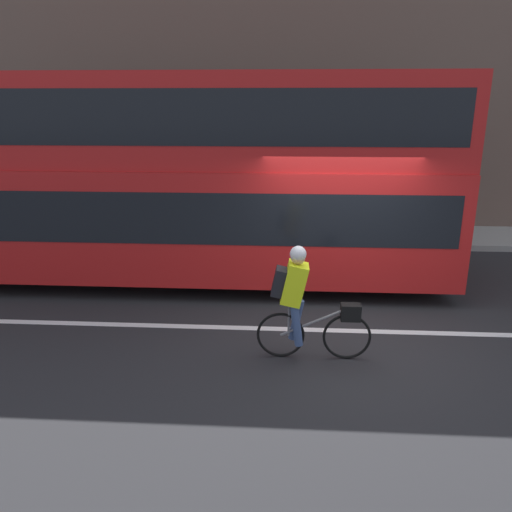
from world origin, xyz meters
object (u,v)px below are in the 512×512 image
(cyclist_on_bike, at_px, (302,299))
(street_sign_post, at_px, (112,177))
(trash_bin, at_px, (195,213))
(bus, at_px, (176,171))

(cyclist_on_bike, xyz_separation_m, street_sign_post, (-4.61, 6.18, 0.68))
(trash_bin, height_order, street_sign_post, street_sign_post)
(bus, distance_m, cyclist_on_bike, 4.02)
(trash_bin, bearing_deg, cyclist_on_bike, -67.58)
(cyclist_on_bike, relative_size, street_sign_post, 0.63)
(bus, bearing_deg, street_sign_post, 126.68)
(trash_bin, xyz_separation_m, street_sign_post, (-2.06, -0.01, 0.90))
(cyclist_on_bike, height_order, street_sign_post, street_sign_post)
(bus, bearing_deg, trash_bin, 94.84)
(cyclist_on_bike, distance_m, street_sign_post, 7.74)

